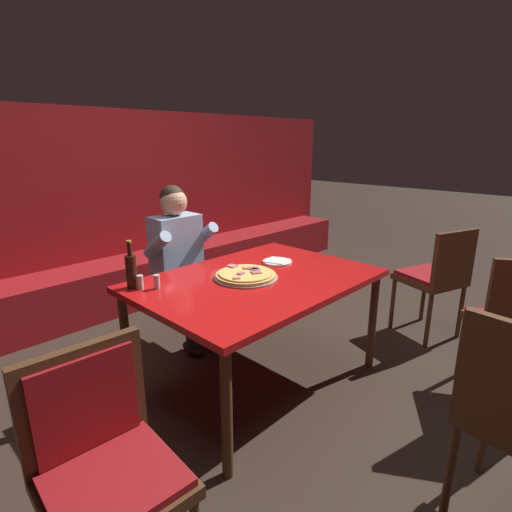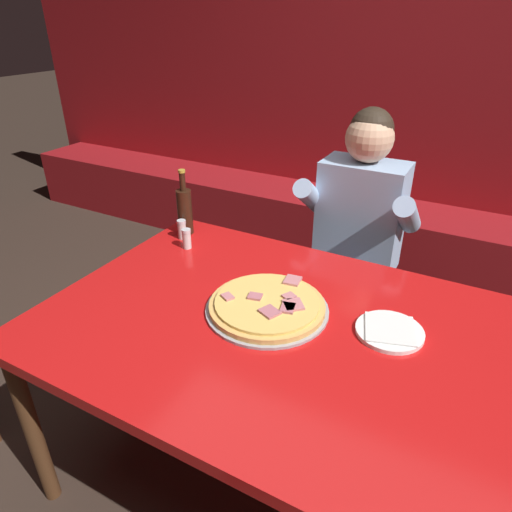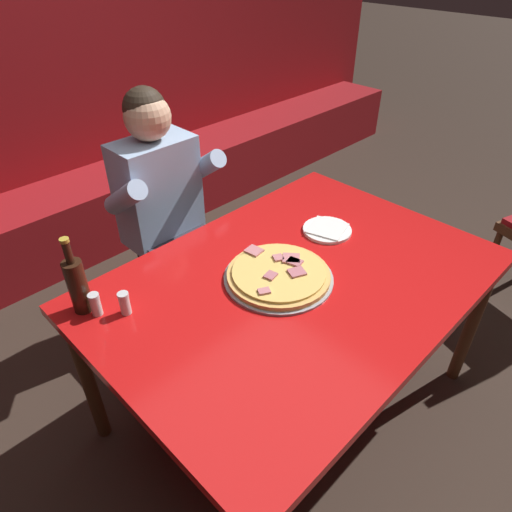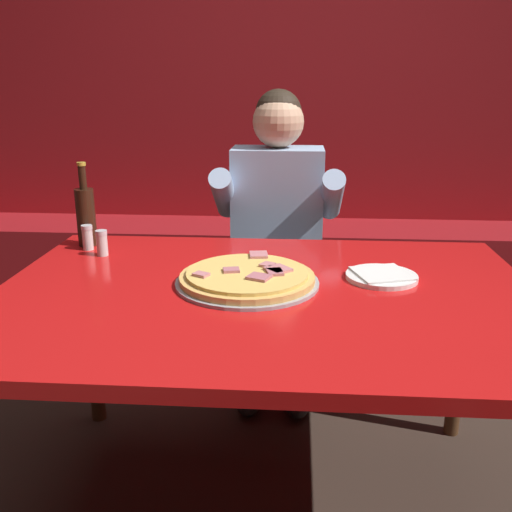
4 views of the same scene
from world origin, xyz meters
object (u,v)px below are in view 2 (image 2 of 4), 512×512
object	(u,v)px
plate_white_paper	(390,331)
shaker_parmesan	(187,240)
main_dining_table	(275,338)
shaker_black_pepper	(182,230)
pizza	(267,306)
diner_seated_blue_shirt	(354,237)
beer_bottle	(185,210)

from	to	relation	value
plate_white_paper	shaker_parmesan	size ratio (longest dim) A/B	2.44
main_dining_table	shaker_black_pepper	world-z (taller)	shaker_black_pepper
plate_white_paper	shaker_parmesan	bearing A→B (deg)	169.28
main_dining_table	pizza	xyz separation A→B (m)	(-0.05, 0.05, 0.08)
shaker_parmesan	diner_seated_blue_shirt	distance (m)	0.77
main_dining_table	diner_seated_blue_shirt	bearing A→B (deg)	89.80
plate_white_paper	main_dining_table	bearing A→B (deg)	-160.44
shaker_black_pepper	diner_seated_blue_shirt	size ratio (longest dim) A/B	0.07
plate_white_paper	shaker_black_pepper	size ratio (longest dim) A/B	2.44
shaker_black_pepper	shaker_parmesan	size ratio (longest dim) A/B	1.00
main_dining_table	shaker_parmesan	xyz separation A→B (m)	(-0.56, 0.29, 0.10)
shaker_parmesan	plate_white_paper	bearing A→B (deg)	-10.72
pizza	diner_seated_blue_shirt	bearing A→B (deg)	85.71
diner_seated_blue_shirt	beer_bottle	bearing A→B (deg)	-148.59
shaker_black_pepper	shaker_parmesan	distance (m)	0.10
plate_white_paper	shaker_black_pepper	bearing A→B (deg)	166.40
main_dining_table	plate_white_paper	world-z (taller)	plate_white_paper
pizza	shaker_black_pepper	distance (m)	0.65
plate_white_paper	shaker_parmesan	distance (m)	0.91
main_dining_table	diner_seated_blue_shirt	size ratio (longest dim) A/B	1.19
pizza	beer_bottle	size ratio (longest dim) A/B	1.41
main_dining_table	shaker_black_pepper	xyz separation A→B (m)	(-0.63, 0.35, 0.10)
pizza	diner_seated_blue_shirt	distance (m)	0.77
beer_bottle	shaker_parmesan	distance (m)	0.17
shaker_parmesan	diner_seated_blue_shirt	world-z (taller)	diner_seated_blue_shirt
main_dining_table	shaker_parmesan	world-z (taller)	shaker_parmesan
diner_seated_blue_shirt	main_dining_table	bearing A→B (deg)	-90.20
pizza	diner_seated_blue_shirt	world-z (taller)	diner_seated_blue_shirt
main_dining_table	shaker_black_pepper	bearing A→B (deg)	150.80
beer_bottle	shaker_black_pepper	bearing A→B (deg)	-70.01
pizza	beer_bottle	bearing A→B (deg)	148.77
pizza	plate_white_paper	size ratio (longest dim) A/B	1.96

